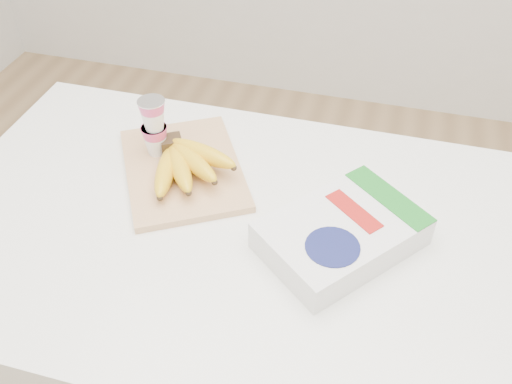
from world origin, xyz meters
TOP-DOWN VIEW (x-y plane):
  - room at (0.00, 0.00)m, footprint 4.00×4.00m
  - table at (0.00, 0.00)m, footprint 1.23×0.82m
  - cutting_board at (-0.13, 0.13)m, footprint 0.39×0.43m
  - bananas at (-0.12, 0.11)m, footprint 0.22×0.22m
  - yogurt_stack at (-0.21, 0.16)m, footprint 0.06×0.06m
  - cereal_box at (0.25, 0.00)m, footprint 0.35×0.36m

SIDE VIEW (x-z plane):
  - table at x=0.00m, z-range 0.00..0.92m
  - cutting_board at x=-0.13m, z-range 0.92..0.94m
  - cereal_box at x=0.25m, z-range 0.92..0.99m
  - bananas at x=-0.12m, z-range 0.93..1.00m
  - yogurt_stack at x=-0.21m, z-range 0.94..1.09m
  - room at x=0.00m, z-range -0.65..3.35m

